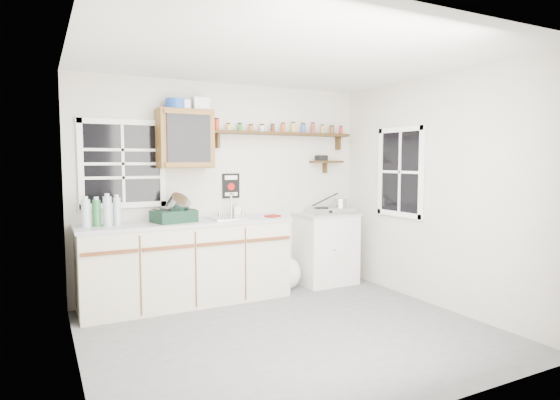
# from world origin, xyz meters

# --- Properties ---
(room) EXTENTS (3.64, 3.24, 2.54)m
(room) POSITION_xyz_m (0.00, 0.00, 1.25)
(room) COLOR #535356
(room) RESTS_ON ground
(main_cabinet) EXTENTS (2.31, 0.63, 0.92)m
(main_cabinet) POSITION_xyz_m (-0.58, 1.30, 0.46)
(main_cabinet) COLOR beige
(main_cabinet) RESTS_ON floor
(right_cabinet) EXTENTS (0.73, 0.57, 0.91)m
(right_cabinet) POSITION_xyz_m (1.25, 1.32, 0.46)
(right_cabinet) COLOR silver
(right_cabinet) RESTS_ON floor
(sink) EXTENTS (0.52, 0.44, 0.29)m
(sink) POSITION_xyz_m (-0.05, 1.30, 0.93)
(sink) COLOR #B8B8BD
(sink) RESTS_ON main_cabinet
(upper_cabinet) EXTENTS (0.60, 0.32, 0.65)m
(upper_cabinet) POSITION_xyz_m (-0.55, 1.44, 1.82)
(upper_cabinet) COLOR brown
(upper_cabinet) RESTS_ON wall_back
(upper_cabinet_clutter) EXTENTS (0.48, 0.24, 0.14)m
(upper_cabinet_clutter) POSITION_xyz_m (-0.54, 1.44, 2.21)
(upper_cabinet_clutter) COLOR #183FA0
(upper_cabinet_clutter) RESTS_ON upper_cabinet
(spice_shelf) EXTENTS (1.91, 0.18, 0.35)m
(spice_shelf) POSITION_xyz_m (0.73, 1.51, 1.93)
(spice_shelf) COLOR black
(spice_shelf) RESTS_ON wall_back
(secondary_shelf) EXTENTS (0.45, 0.16, 0.24)m
(secondary_shelf) POSITION_xyz_m (1.36, 1.52, 1.58)
(secondary_shelf) COLOR black
(secondary_shelf) RESTS_ON wall_back
(warning_sign) EXTENTS (0.22, 0.02, 0.30)m
(warning_sign) POSITION_xyz_m (0.05, 1.59, 1.28)
(warning_sign) COLOR black
(warning_sign) RESTS_ON wall_back
(window_back) EXTENTS (0.93, 0.03, 0.98)m
(window_back) POSITION_xyz_m (-1.20, 1.59, 1.55)
(window_back) COLOR black
(window_back) RESTS_ON wall_back
(window_right) EXTENTS (0.03, 0.78, 1.08)m
(window_right) POSITION_xyz_m (1.79, 0.55, 1.45)
(window_right) COLOR black
(window_right) RESTS_ON wall_back
(water_bottles) EXTENTS (0.38, 0.14, 0.33)m
(water_bottles) POSITION_xyz_m (-1.47, 1.29, 1.07)
(water_bottles) COLOR #A2B6BE
(water_bottles) RESTS_ON main_cabinet
(dish_rack) EXTENTS (0.49, 0.41, 0.32)m
(dish_rack) POSITION_xyz_m (-0.72, 1.29, 1.02)
(dish_rack) COLOR black
(dish_rack) RESTS_ON main_cabinet
(soap_bottle) EXTENTS (0.09, 0.10, 0.17)m
(soap_bottle) POSITION_xyz_m (0.10, 1.52, 1.01)
(soap_bottle) COLOR white
(soap_bottle) RESTS_ON main_cabinet
(rag) EXTENTS (0.19, 0.18, 0.02)m
(rag) POSITION_xyz_m (0.42, 1.21, 0.93)
(rag) COLOR maroon
(rag) RESTS_ON main_cabinet
(hotplate) EXTENTS (0.60, 0.37, 0.08)m
(hotplate) POSITION_xyz_m (1.31, 1.30, 0.95)
(hotplate) COLOR #B8B8BD
(hotplate) RESTS_ON right_cabinet
(saucepan) EXTENTS (0.44, 0.23, 0.19)m
(saucepan) POSITION_xyz_m (1.45, 1.31, 1.04)
(saucepan) COLOR #B8B8BD
(saucepan) RESTS_ON hotplate
(trash_bag) EXTENTS (0.41, 0.37, 0.47)m
(trash_bag) POSITION_xyz_m (0.65, 1.31, 0.20)
(trash_bag) COLOR white
(trash_bag) RESTS_ON floor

